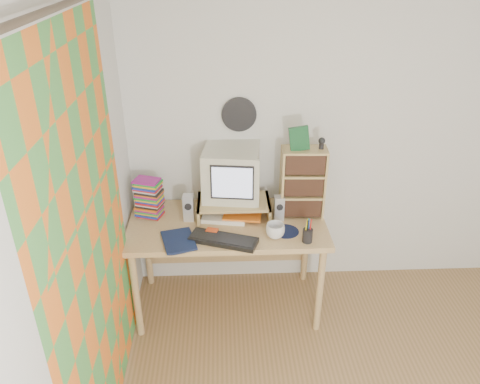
{
  "coord_description": "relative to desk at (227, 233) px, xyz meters",
  "views": [
    {
      "loc": [
        -1.06,
        -1.46,
        2.5
      ],
      "look_at": [
        -0.94,
        1.33,
        1.02
      ],
      "focal_mm": 35.0,
      "sensor_mm": 36.0,
      "label": 1
    }
  ],
  "objects": [
    {
      "name": "back_wall",
      "position": [
        1.03,
        0.31,
        0.63
      ],
      "size": [
        3.5,
        0.0,
        3.5
      ],
      "primitive_type": "plane",
      "rotation": [
        1.57,
        0.0,
        0.0
      ],
      "color": "silver",
      "rests_on": "floor"
    },
    {
      "name": "left_wall",
      "position": [
        -0.72,
        -1.44,
        0.63
      ],
      "size": [
        0.0,
        3.5,
        3.5
      ],
      "primitive_type": "plane",
      "rotation": [
        1.57,
        0.0,
        1.57
      ],
      "color": "silver",
      "rests_on": "floor"
    },
    {
      "name": "curtain",
      "position": [
        -0.68,
        -0.96,
        0.53
      ],
      "size": [
        0.0,
        2.2,
        2.2
      ],
      "primitive_type": "plane",
      "rotation": [
        1.57,
        0.0,
        1.57
      ],
      "color": "orange",
      "rests_on": "left_wall"
    },
    {
      "name": "wall_disc",
      "position": [
        0.1,
        0.29,
        0.81
      ],
      "size": [
        0.25,
        0.02,
        0.25
      ],
      "primitive_type": "cylinder",
      "rotation": [
        1.57,
        0.0,
        0.0
      ],
      "color": "black",
      "rests_on": "back_wall"
    },
    {
      "name": "desk",
      "position": [
        0.0,
        0.0,
        0.0
      ],
      "size": [
        1.4,
        0.7,
        0.75
      ],
      "color": "tan",
      "rests_on": "floor"
    },
    {
      "name": "monitor_riser",
      "position": [
        0.05,
        0.04,
        0.23
      ],
      "size": [
        0.52,
        0.3,
        0.12
      ],
      "color": "tan",
      "rests_on": "desk"
    },
    {
      "name": "crt_monitor",
      "position": [
        0.04,
        0.09,
        0.44
      ],
      "size": [
        0.43,
        0.43,
        0.37
      ],
      "primitive_type": "cube",
      "rotation": [
        0.0,
        0.0,
        -0.13
      ],
      "color": "beige",
      "rests_on": "monitor_riser"
    },
    {
      "name": "speaker_left",
      "position": [
        -0.27,
        -0.01,
        0.23
      ],
      "size": [
        0.08,
        0.08,
        0.2
      ],
      "primitive_type": "cube",
      "rotation": [
        0.0,
        0.0,
        -0.05
      ],
      "color": "silver",
      "rests_on": "desk"
    },
    {
      "name": "speaker_right",
      "position": [
        0.37,
        -0.03,
        0.23
      ],
      "size": [
        0.07,
        0.07,
        0.18
      ],
      "primitive_type": "cube",
      "rotation": [
        0.0,
        0.0,
        0.03
      ],
      "color": "silver",
      "rests_on": "desk"
    },
    {
      "name": "keyboard",
      "position": [
        -0.03,
        -0.31,
        0.15
      ],
      "size": [
        0.48,
        0.29,
        0.03
      ],
      "primitive_type": "cube",
      "rotation": [
        0.0,
        0.0,
        -0.34
      ],
      "color": "black",
      "rests_on": "desk"
    },
    {
      "name": "dvd_stack",
      "position": [
        -0.56,
        0.06,
        0.26
      ],
      "size": [
        0.2,
        0.17,
        0.25
      ],
      "primitive_type": null,
      "rotation": [
        0.0,
        0.0,
        -0.32
      ],
      "color": "brown",
      "rests_on": "desk"
    },
    {
      "name": "cd_rack",
      "position": [
        0.54,
        0.03,
        0.39
      ],
      "size": [
        0.32,
        0.18,
        0.52
      ],
      "primitive_type": "cube",
      "rotation": [
        0.0,
        0.0,
        -0.04
      ],
      "color": "tan",
      "rests_on": "desk"
    },
    {
      "name": "mug",
      "position": [
        0.32,
        -0.27,
        0.19
      ],
      "size": [
        0.16,
        0.16,
        0.1
      ],
      "primitive_type": "imported",
      "rotation": [
        0.0,
        0.0,
        0.34
      ],
      "color": "silver",
      "rests_on": "desk"
    },
    {
      "name": "diary",
      "position": [
        -0.42,
        -0.33,
        0.16
      ],
      "size": [
        0.28,
        0.24,
        0.05
      ],
      "primitive_type": "imported",
      "rotation": [
        0.0,
        0.0,
        0.26
      ],
      "color": "#101B3D",
      "rests_on": "desk"
    },
    {
      "name": "mousepad",
      "position": [
        0.4,
        -0.2,
        0.14
      ],
      "size": [
        0.23,
        0.23,
        0.0
      ],
      "primitive_type": "cylinder",
      "rotation": [
        0.0,
        0.0,
        -0.34
      ],
      "color": "#0F1433",
      "rests_on": "desk"
    },
    {
      "name": "pen_cup",
      "position": [
        0.53,
        -0.33,
        0.2
      ],
      "size": [
        0.08,
        0.08,
        0.13
      ],
      "primitive_type": null,
      "rotation": [
        0.0,
        0.0,
        -0.3
      ],
      "color": "black",
      "rests_on": "desk"
    },
    {
      "name": "papers",
      "position": [
        0.03,
        0.01,
        0.16
      ],
      "size": [
        0.34,
        0.27,
        0.04
      ],
      "primitive_type": null,
      "rotation": [
        0.0,
        0.0,
        -0.16
      ],
      "color": "white",
      "rests_on": "desk"
    },
    {
      "name": "red_box",
      "position": [
        -0.1,
        -0.22,
        0.15
      ],
      "size": [
        0.09,
        0.07,
        0.04
      ],
      "primitive_type": "cube",
      "rotation": [
        0.0,
        0.0,
        -0.28
      ],
      "color": "#CC4015",
      "rests_on": "desk"
    },
    {
      "name": "game_box",
      "position": [
        0.49,
        0.01,
        0.74
      ],
      "size": [
        0.13,
        0.03,
        0.17
      ],
      "primitive_type": "cube",
      "rotation": [
        0.0,
        0.0,
        0.02
      ],
      "color": "#164F28",
      "rests_on": "cd_rack"
    },
    {
      "name": "webcam",
      "position": [
        0.65,
        0.03,
        0.69
      ],
      "size": [
        0.05,
        0.05,
        0.08
      ],
      "primitive_type": null,
      "rotation": [
        0.0,
        0.0,
        0.12
      ],
      "color": "black",
      "rests_on": "cd_rack"
    }
  ]
}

